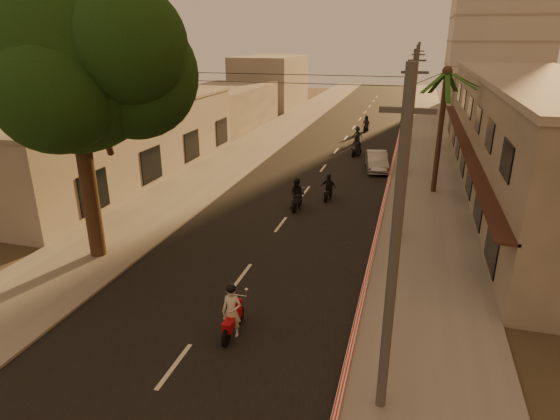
{
  "coord_description": "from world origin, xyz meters",
  "views": [
    {
      "loc": [
        6.33,
        -14.43,
        9.46
      ],
      "look_at": [
        0.32,
        6.72,
        1.33
      ],
      "focal_mm": 30.0,
      "sensor_mm": 36.0,
      "label": 1
    }
  ],
  "objects_px": {
    "broadleaf_tree": "(81,64)",
    "scooter_mid_a": "(297,195)",
    "scooter_red": "(232,313)",
    "scooter_far_c": "(366,124)",
    "parked_car": "(377,161)",
    "scooter_far_a": "(357,146)",
    "palm_tree": "(446,79)",
    "scooter_far_b": "(357,135)",
    "scooter_mid_b": "(328,188)"
  },
  "relations": [
    {
      "from": "scooter_far_b",
      "to": "scooter_mid_a",
      "type": "bearing_deg",
      "value": -87.06
    },
    {
      "from": "scooter_red",
      "to": "scooter_far_c",
      "type": "height_order",
      "value": "scooter_red"
    },
    {
      "from": "scooter_far_a",
      "to": "scooter_mid_b",
      "type": "bearing_deg",
      "value": -75.56
    },
    {
      "from": "palm_tree",
      "to": "scooter_mid_b",
      "type": "distance_m",
      "value": 9.54
    },
    {
      "from": "scooter_red",
      "to": "scooter_far_a",
      "type": "height_order",
      "value": "scooter_red"
    },
    {
      "from": "scooter_mid_b",
      "to": "scooter_far_c",
      "type": "xyz_separation_m",
      "value": [
        -0.14,
        23.18,
        0.04
      ]
    },
    {
      "from": "palm_tree",
      "to": "scooter_far_c",
      "type": "bearing_deg",
      "value": 107.9
    },
    {
      "from": "parked_car",
      "to": "scooter_far_a",
      "type": "bearing_deg",
      "value": 106.83
    },
    {
      "from": "palm_tree",
      "to": "scooter_mid_a",
      "type": "height_order",
      "value": "palm_tree"
    },
    {
      "from": "scooter_red",
      "to": "scooter_mid_b",
      "type": "distance_m",
      "value": 14.77
    },
    {
      "from": "palm_tree",
      "to": "scooter_far_b",
      "type": "xyz_separation_m",
      "value": [
        -6.64,
        13.97,
        -6.4
      ]
    },
    {
      "from": "scooter_far_b",
      "to": "parked_car",
      "type": "relative_size",
      "value": 0.37
    },
    {
      "from": "palm_tree",
      "to": "scooter_mid_a",
      "type": "relative_size",
      "value": 4.13
    },
    {
      "from": "palm_tree",
      "to": "scooter_far_c",
      "type": "distance_m",
      "value": 21.93
    },
    {
      "from": "scooter_mid_a",
      "to": "scooter_mid_b",
      "type": "height_order",
      "value": "scooter_mid_a"
    },
    {
      "from": "scooter_red",
      "to": "scooter_mid_a",
      "type": "relative_size",
      "value": 1.0
    },
    {
      "from": "scooter_red",
      "to": "scooter_far_b",
      "type": "bearing_deg",
      "value": 88.27
    },
    {
      "from": "scooter_red",
      "to": "scooter_far_b",
      "type": "xyz_separation_m",
      "value": [
        0.23,
        31.94,
        -0.1
      ]
    },
    {
      "from": "scooter_mid_a",
      "to": "parked_car",
      "type": "distance_m",
      "value": 10.71
    },
    {
      "from": "scooter_red",
      "to": "scooter_far_a",
      "type": "distance_m",
      "value": 26.65
    },
    {
      "from": "broadleaf_tree",
      "to": "palm_tree",
      "type": "distance_m",
      "value": 20.18
    },
    {
      "from": "broadleaf_tree",
      "to": "parked_car",
      "type": "distance_m",
      "value": 22.65
    },
    {
      "from": "broadleaf_tree",
      "to": "palm_tree",
      "type": "xyz_separation_m",
      "value": [
        14.61,
        13.86,
        -1.33
      ]
    },
    {
      "from": "scooter_mid_a",
      "to": "scooter_far_a",
      "type": "xyz_separation_m",
      "value": [
        1.68,
        14.11,
        -0.01
      ]
    },
    {
      "from": "broadleaf_tree",
      "to": "scooter_mid_a",
      "type": "height_order",
      "value": "broadleaf_tree"
    },
    {
      "from": "scooter_mid_a",
      "to": "scooter_mid_b",
      "type": "relative_size",
      "value": 1.15
    },
    {
      "from": "scooter_mid_a",
      "to": "scooter_far_b",
      "type": "relative_size",
      "value": 1.2
    },
    {
      "from": "palm_tree",
      "to": "scooter_far_a",
      "type": "xyz_separation_m",
      "value": [
        -6.05,
        8.67,
        -6.29
      ]
    },
    {
      "from": "scooter_far_c",
      "to": "scooter_red",
      "type": "bearing_deg",
      "value": -83.01
    },
    {
      "from": "scooter_far_a",
      "to": "parked_car",
      "type": "xyz_separation_m",
      "value": [
        2.02,
        -4.06,
        -0.16
      ]
    },
    {
      "from": "scooter_mid_a",
      "to": "scooter_mid_b",
      "type": "xyz_separation_m",
      "value": [
        1.43,
        2.23,
        -0.12
      ]
    },
    {
      "from": "scooter_red",
      "to": "palm_tree",
      "type": "bearing_deg",
      "value": 67.77
    },
    {
      "from": "broadleaf_tree",
      "to": "scooter_mid_b",
      "type": "xyz_separation_m",
      "value": [
        8.31,
        10.64,
        -7.72
      ]
    },
    {
      "from": "scooter_far_a",
      "to": "scooter_far_c",
      "type": "relative_size",
      "value": 1.06
    },
    {
      "from": "palm_tree",
      "to": "broadleaf_tree",
      "type": "bearing_deg",
      "value": -136.52
    },
    {
      "from": "scooter_far_b",
      "to": "scooter_mid_b",
      "type": "bearing_deg",
      "value": -82.72
    },
    {
      "from": "broadleaf_tree",
      "to": "scooter_red",
      "type": "height_order",
      "value": "broadleaf_tree"
    },
    {
      "from": "scooter_red",
      "to": "scooter_far_c",
      "type": "bearing_deg",
      "value": 88.05
    },
    {
      "from": "scooter_far_b",
      "to": "scooter_far_c",
      "type": "height_order",
      "value": "scooter_far_c"
    },
    {
      "from": "scooter_red",
      "to": "scooter_far_c",
      "type": "xyz_separation_m",
      "value": [
        0.41,
        37.94,
        -0.05
      ]
    },
    {
      "from": "scooter_mid_b",
      "to": "scooter_far_c",
      "type": "bearing_deg",
      "value": 94.77
    },
    {
      "from": "broadleaf_tree",
      "to": "scooter_red",
      "type": "bearing_deg",
      "value": -27.99
    },
    {
      "from": "scooter_red",
      "to": "scooter_far_b",
      "type": "height_order",
      "value": "scooter_red"
    },
    {
      "from": "scooter_mid_b",
      "to": "scooter_red",
      "type": "bearing_deg",
      "value": -87.76
    },
    {
      "from": "scooter_mid_b",
      "to": "scooter_far_a",
      "type": "relative_size",
      "value": 0.9
    },
    {
      "from": "scooter_far_a",
      "to": "parked_car",
      "type": "distance_m",
      "value": 4.54
    },
    {
      "from": "broadleaf_tree",
      "to": "scooter_far_c",
      "type": "height_order",
      "value": "broadleaf_tree"
    },
    {
      "from": "palm_tree",
      "to": "scooter_mid_a",
      "type": "xyz_separation_m",
      "value": [
        -7.73,
        -5.44,
        -6.27
      ]
    },
    {
      "from": "parked_car",
      "to": "scooter_far_c",
      "type": "height_order",
      "value": "scooter_far_c"
    },
    {
      "from": "parked_car",
      "to": "scooter_far_c",
      "type": "relative_size",
      "value": 2.48
    }
  ]
}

